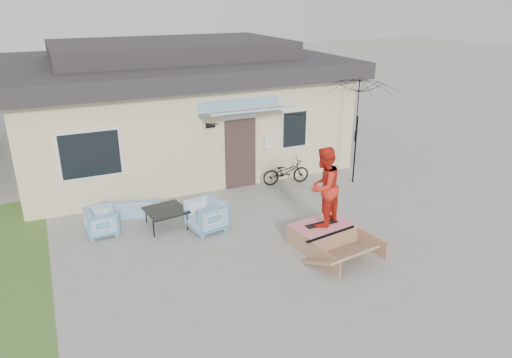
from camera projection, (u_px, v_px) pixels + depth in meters
name	position (u px, v px, depth m)	size (l,w,h in m)	color
ground	(278.00, 264.00, 10.26)	(90.00, 90.00, 0.00)	gray
grass_strip	(14.00, 272.00, 9.95)	(1.40, 8.00, 0.01)	#41652A
house	(174.00, 104.00, 16.33)	(10.80, 8.49, 4.10)	beige
loveseat	(130.00, 204.00, 12.48)	(1.60, 0.47, 0.63)	teal
armchair_left	(102.00, 220.00, 11.43)	(0.72, 0.67, 0.74)	teal
armchair_right	(206.00, 214.00, 11.63)	(0.83, 0.77, 0.85)	teal
coffee_table	(166.00, 218.00, 11.87)	(0.94, 0.94, 0.46)	black
bicycle	(286.00, 169.00, 14.47)	(0.52, 1.48, 0.95)	black
patio_umbrella	(357.00, 128.00, 14.13)	(2.51, 2.38, 2.20)	black
skate_ramp	(322.00, 234.00, 11.07)	(1.37, 1.83, 0.46)	#9D7151
skateboard	(322.00, 224.00, 11.02)	(0.81, 0.20, 0.05)	black
skater	(324.00, 186.00, 10.67)	(0.91, 0.70, 1.86)	red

